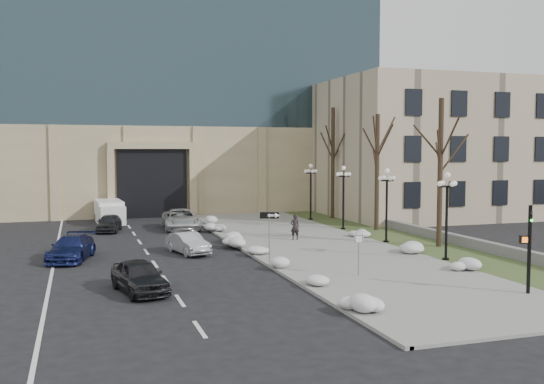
{
  "coord_description": "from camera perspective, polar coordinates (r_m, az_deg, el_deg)",
  "views": [
    {
      "loc": [
        -10.26,
        -21.4,
        5.93
      ],
      "look_at": [
        0.43,
        11.66,
        3.5
      ],
      "focal_mm": 40.0,
      "sensor_mm": 36.0,
      "label": 1
    }
  ],
  "objects": [
    {
      "name": "one_way_sign",
      "position": [
        31.05,
        0.06,
        -2.79
      ],
      "size": [
        1.0,
        0.49,
        2.74
      ],
      "rotation": [
        0.0,
        0.0,
        -0.32
      ],
      "color": "slate",
      "rests_on": "ground"
    },
    {
      "name": "ground",
      "position": [
        24.47,
        7.58,
        -10.06
      ],
      "size": [
        160.0,
        160.0,
        0.0
      ],
      "primitive_type": "plane",
      "color": "black",
      "rests_on": "ground"
    },
    {
      "name": "snow_clump_e",
      "position": [
        38.62,
        -3.55,
        -4.39
      ],
      "size": [
        1.1,
        1.6,
        0.36
      ],
      "primitive_type": "ellipsoid",
      "color": "silver",
      "rests_on": "sidewalk"
    },
    {
      "name": "car_b",
      "position": [
        34.96,
        -7.92,
        -4.8
      ],
      "size": [
        2.17,
        3.89,
        1.21
      ],
      "primitive_type": "imported",
      "rotation": [
        0.0,
        0.0,
        0.26
      ],
      "color": "#AEB0B6",
      "rests_on": "ground"
    },
    {
      "name": "snow_clump_g",
      "position": [
        47.59,
        -6.01,
        -2.82
      ],
      "size": [
        1.1,
        1.6,
        0.36
      ],
      "primitive_type": "ellipsoid",
      "color": "silver",
      "rests_on": "sidewalk"
    },
    {
      "name": "snow_clump_c",
      "position": [
        30.42,
        1.25,
        -6.67
      ],
      "size": [
        1.1,
        1.6,
        0.36
      ],
      "primitive_type": "ellipsoid",
      "color": "silver",
      "rests_on": "sidewalk"
    },
    {
      "name": "box_truck",
      "position": [
        50.67,
        -15.04,
        -1.86
      ],
      "size": [
        2.27,
        5.78,
        1.8
      ],
      "rotation": [
        0.0,
        0.0,
        0.05
      ],
      "color": "silver",
      "rests_on": "ground"
    },
    {
      "name": "lamppost_c",
      "position": [
        44.56,
        6.74,
        0.3
      ],
      "size": [
        1.18,
        1.18,
        4.76
      ],
      "color": "black",
      "rests_on": "ground"
    },
    {
      "name": "snow_clump_h",
      "position": [
        31.01,
        17.55,
        -6.65
      ],
      "size": [
        1.1,
        1.6,
        0.36
      ],
      "primitive_type": "ellipsoid",
      "color": "silver",
      "rests_on": "sidewalk"
    },
    {
      "name": "snow_clump_i",
      "position": [
        35.22,
        12.68,
        -5.3
      ],
      "size": [
        1.1,
        1.6,
        0.36
      ],
      "primitive_type": "ellipsoid",
      "color": "silver",
      "rests_on": "sidewalk"
    },
    {
      "name": "pedestrian",
      "position": [
        39.25,
        2.17,
        -3.31
      ],
      "size": [
        0.6,
        0.4,
        1.64
      ],
      "primitive_type": "imported",
      "rotation": [
        0.0,
        0.0,
        3.13
      ],
      "color": "black",
      "rests_on": "sidewalk"
    },
    {
      "name": "snow_clump_j",
      "position": [
        41.09,
        8.27,
        -3.92
      ],
      "size": [
        1.1,
        1.6,
        0.36
      ],
      "primitive_type": "ellipsoid",
      "color": "silver",
      "rests_on": "sidewalk"
    },
    {
      "name": "lamppost_b",
      "position": [
        38.76,
        10.75,
        -0.3
      ],
      "size": [
        1.18,
        1.18,
        4.76
      ],
      "color": "black",
      "rests_on": "ground"
    },
    {
      "name": "stone_wall",
      "position": [
        43.88,
        12.76,
        -3.4
      ],
      "size": [
        0.5,
        30.0,
        0.7
      ],
      "primitive_type": "cube",
      "color": "slate",
      "rests_on": "ground"
    },
    {
      "name": "grass_strip",
      "position": [
        41.21,
        11.77,
        -4.29
      ],
      "size": [
        4.0,
        40.0,
        0.1
      ],
      "primitive_type": "cube",
      "color": "#394D26",
      "rests_on": "ground"
    },
    {
      "name": "curb",
      "position": [
        37.06,
        -3.23,
        -5.1
      ],
      "size": [
        0.3,
        40.0,
        0.14
      ],
      "primitive_type": "cube",
      "color": "gray",
      "rests_on": "ground"
    },
    {
      "name": "lamppost_a",
      "position": [
        33.22,
        16.13,
        -1.09
      ],
      "size": [
        1.18,
        1.18,
        4.76
      ],
      "color": "black",
      "rests_on": "ground"
    },
    {
      "name": "car_d",
      "position": [
        45.58,
        -8.58,
        -2.56
      ],
      "size": [
        2.85,
        5.61,
        1.52
      ],
      "primitive_type": "imported",
      "rotation": [
        0.0,
        0.0,
        -0.06
      ],
      "color": "silver",
      "rests_on": "ground"
    },
    {
      "name": "car_c",
      "position": [
        34.35,
        -18.36,
        -5.03
      ],
      "size": [
        2.94,
        4.88,
        1.32
      ],
      "primitive_type": "imported",
      "rotation": [
        0.0,
        0.0,
        -0.26
      ],
      "color": "navy",
      "rests_on": "ground"
    },
    {
      "name": "car_a",
      "position": [
        25.93,
        -12.37,
        -7.77
      ],
      "size": [
        2.41,
        4.26,
        1.37
      ],
      "primitive_type": "imported",
      "rotation": [
        0.0,
        0.0,
        0.21
      ],
      "color": "black",
      "rests_on": "ground"
    },
    {
      "name": "snow_clump_l",
      "position": [
        36.45,
        -3.24,
        -4.89
      ],
      "size": [
        1.1,
        1.6,
        0.36
      ],
      "primitive_type": "ellipsoid",
      "color": "silver",
      "rests_on": "sidewalk"
    },
    {
      "name": "snow_clump_k",
      "position": [
        39.03,
        -3.56,
        -4.3
      ],
      "size": [
        1.1,
        1.6,
        0.36
      ],
      "primitive_type": "ellipsoid",
      "color": "silver",
      "rests_on": "sidewalk"
    },
    {
      "name": "snow_clump_d",
      "position": [
        34.4,
        -1.21,
        -5.42
      ],
      "size": [
        1.1,
        1.6,
        0.36
      ],
      "primitive_type": "ellipsoid",
      "color": "silver",
      "rests_on": "sidewalk"
    },
    {
      "name": "classical_building",
      "position": [
        58.99,
        15.27,
        3.93
      ],
      "size": [
        22.0,
        18.12,
        12.0
      ],
      "color": "#BCAD8D",
      "rests_on": "ground"
    },
    {
      "name": "office_tower",
      "position": [
        66.7,
        -10.85,
        14.79
      ],
      "size": [
        40.0,
        24.7,
        36.0
      ],
      "color": "tan",
      "rests_on": "ground"
    },
    {
      "name": "tree_mid",
      "position": [
        44.54,
        9.88,
        3.39
      ],
      "size": [
        3.2,
        3.2,
        8.5
      ],
      "color": "black",
      "rests_on": "ground"
    },
    {
      "name": "traffic_signal",
      "position": [
        26.62,
        22.99,
        -5.15
      ],
      "size": [
        0.64,
        0.84,
        3.71
      ],
      "rotation": [
        0.0,
        0.0,
        -0.3
      ],
      "color": "black",
      "rests_on": "ground"
    },
    {
      "name": "keep_sign",
      "position": [
        28.3,
        8.17,
        -5.04
      ],
      "size": [
        0.43,
        0.14,
        2.04
      ],
      "rotation": [
        0.0,
        0.0,
        -0.23
      ],
      "color": "slate",
      "rests_on": "ground"
    },
    {
      "name": "snow_clump_b",
      "position": [
        26.28,
        3.61,
        -8.38
      ],
      "size": [
        1.1,
        1.6,
        0.36
      ],
      "primitive_type": "ellipsoid",
      "color": "silver",
      "rests_on": "sidewalk"
    },
    {
      "name": "sidewalk",
      "position": [
        38.44,
        3.29,
        -4.79
      ],
      "size": [
        9.0,
        40.0,
        0.12
      ],
      "primitive_type": "cube",
      "color": "gray",
      "rests_on": "ground"
    },
    {
      "name": "car_e",
      "position": [
        45.45,
        -15.08,
        -2.82
      ],
      "size": [
        2.23,
        3.98,
        1.28
      ],
      "primitive_type": "imported",
      "rotation": [
        0.0,
        0.0,
        -0.2
      ],
      "color": "#2B2C30",
      "rests_on": "ground"
    },
    {
      "name": "tree_far",
      "position": [
        51.75,
        5.75,
        4.23
      ],
      "size": [
        3.2,
        3.2,
        9.5
      ],
      "color": "black",
      "rests_on": "ground"
    },
    {
      "name": "lamppost_d",
      "position": [
        50.52,
        3.66,
        0.75
      ],
      "size": [
        1.18,
        1.18,
        4.76
      ],
      "color": "black",
      "rests_on": "ground"
    },
    {
      "name": "tree_near",
      "position": [
        37.65,
        15.58,
        3.7
      ],
      "size": [
        3.2,
        3.2,
        9.0
      ],
      "color": "black",
      "rests_on": "ground"
    },
    {
      "name": "snow_clump_a",
      "position": [
        22.39,
        8.63,
        -10.61
      ],
      "size": [
        1.1,
        1.6,
        0.36
      ],
      "primitive_type": "ellipsoid",
      "color": "silver",
      "rests_on": "sidewalk"
    },
    {
      "name": "snow_clump_f",
      "position": [
        43.55,
        -5.27,
        -3.44
      ],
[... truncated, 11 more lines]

